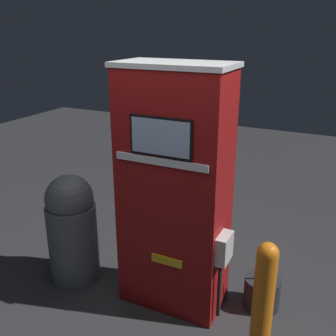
% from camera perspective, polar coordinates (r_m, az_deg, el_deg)
% --- Properties ---
extents(ground_plane, '(14.00, 14.00, 0.00)m').
position_cam_1_polar(ground_plane, '(3.70, -0.87, -20.33)').
color(ground_plane, '#2D2D30').
extents(gas_pump, '(0.99, 0.51, 2.14)m').
position_cam_1_polar(gas_pump, '(3.31, 0.94, -3.56)').
color(gas_pump, maroon).
rests_on(gas_pump, ground_plane).
extents(safety_bollard, '(0.15, 0.15, 1.02)m').
position_cam_1_polar(safety_bollard, '(3.02, 13.61, -18.47)').
color(safety_bollard, orange).
rests_on(safety_bollard, ground_plane).
extents(trash_bin, '(0.48, 0.48, 1.09)m').
position_cam_1_polar(trash_bin, '(3.95, -13.76, -8.40)').
color(trash_bin, '#51565B').
rests_on(trash_bin, ground_plane).
extents(squeegee_bucket, '(0.32, 0.32, 0.64)m').
position_cam_1_polar(squeegee_bucket, '(3.78, 13.46, -17.14)').
color(squeegee_bucket, '#262628').
rests_on(squeegee_bucket, ground_plane).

